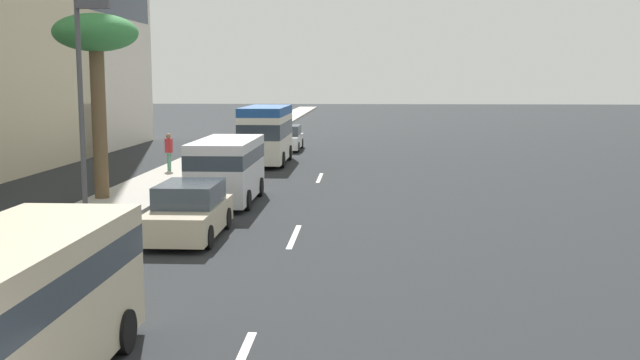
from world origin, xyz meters
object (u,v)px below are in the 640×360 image
object	(u,v)px
pedestrian_near_lamp	(169,150)
car_fifth	(287,138)
van_fourth	(18,302)
street_lamp	(84,90)
minibus_second	(266,133)
car_third	(189,212)
van_lead	(227,166)
palm_tree	(96,42)

from	to	relation	value
pedestrian_near_lamp	car_fifth	bearing A→B (deg)	-105.29
van_fourth	street_lamp	xyz separation A→B (m)	(9.91, 2.70, 2.83)
minibus_second	car_third	bearing A→B (deg)	0.60
van_lead	car_fifth	size ratio (longest dim) A/B	1.14
palm_tree	pedestrian_near_lamp	bearing A→B (deg)	-2.30
car_fifth	street_lamp	distance (m)	27.01
van_fourth	car_fifth	world-z (taller)	van_fourth
van_fourth	street_lamp	world-z (taller)	street_lamp
van_fourth	pedestrian_near_lamp	size ratio (longest dim) A/B	2.90
van_lead	street_lamp	world-z (taller)	street_lamp
van_fourth	car_fifth	bearing A→B (deg)	179.84
car_third	street_lamp	bearing A→B (deg)	-80.52
minibus_second	van_fourth	bearing A→B (deg)	0.39
pedestrian_near_lamp	minibus_second	bearing A→B (deg)	-128.86
car_third	pedestrian_near_lamp	size ratio (longest dim) A/B	2.43
minibus_second	palm_tree	distance (m)	13.90
pedestrian_near_lamp	street_lamp	world-z (taller)	street_lamp
car_fifth	pedestrian_near_lamp	xyz separation A→B (m)	(-12.08, 4.41, 0.39)
street_lamp	van_lead	bearing A→B (deg)	-22.76
palm_tree	minibus_second	bearing A→B (deg)	-19.51
car_fifth	pedestrian_near_lamp	distance (m)	12.87
minibus_second	pedestrian_near_lamp	xyz separation A→B (m)	(-4.31, 4.11, -0.54)
pedestrian_near_lamp	palm_tree	distance (m)	9.43
car_fifth	van_lead	bearing A→B (deg)	-0.30
car_fifth	palm_tree	xyz separation A→B (m)	(-20.30, 4.74, 5.02)
van_lead	palm_tree	bearing A→B (deg)	-89.24
palm_tree	car_fifth	bearing A→B (deg)	-13.13
minibus_second	car_third	size ratio (longest dim) A/B	1.47
van_lead	street_lamp	size ratio (longest dim) A/B	0.82
car_fifth	palm_tree	distance (m)	21.44
car_fifth	car_third	bearing A→B (deg)	-0.22
minibus_second	car_fifth	bearing A→B (deg)	177.81
van_lead	street_lamp	xyz separation A→B (m)	(-6.41, 2.69, 2.82)
van_lead	minibus_second	xyz separation A→B (m)	(12.47, 0.19, 0.34)
car_third	minibus_second	bearing A→B (deg)	-179.40
pedestrian_near_lamp	street_lamp	size ratio (longest dim) A/B	0.27
van_fourth	palm_tree	xyz separation A→B (m)	(16.26, 4.64, 4.44)
car_third	van_fourth	distance (m)	10.37
minibus_second	car_third	world-z (taller)	minibus_second
car_third	palm_tree	distance (m)	9.03
minibus_second	car_fifth	world-z (taller)	minibus_second
minibus_second	pedestrian_near_lamp	bearing A→B (deg)	-43.61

